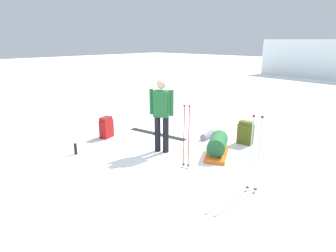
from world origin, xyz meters
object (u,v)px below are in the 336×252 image
Objects in this scene: ski_poles_planted_far at (255,151)px; thermos_bottle at (76,149)px; skier_standing at (161,112)px; sleeping_mat_rolled at (208,135)px; ski_poles_planted_near at (186,134)px; backpack_bright at (245,133)px; gear_sled at (217,146)px; ski_pair_near at (157,134)px; backpack_large_dark at (106,128)px.

thermos_bottle is at bearing -162.83° from ski_poles_planted_far.
skier_standing reaches higher than sleeping_mat_rolled.
backpack_bright is at bearing 83.88° from ski_poles_planted_near.
gear_sled is at bearing 41.22° from thermos_bottle.
ski_poles_planted_far reaches higher than backpack_bright.
gear_sled is at bearing 82.83° from ski_poles_planted_near.
ski_poles_planted_far is (2.41, -0.29, -0.20)m from skier_standing.
ski_pair_near is 3.20× the size of backpack_large_dark.
backpack_bright is at bearing 52.03° from thermos_bottle.
backpack_large_dark is at bearing -138.87° from sleeping_mat_rolled.
backpack_large_dark is 0.43× the size of ski_poles_planted_near.
backpack_large_dark is 2.71m from sleeping_mat_rolled.
ski_poles_planted_near is 0.96× the size of ski_poles_planted_far.
backpack_large_dark reaches higher than sleeping_mat_rolled.
skier_standing is 3.00× the size of backpack_large_dark.
ski_poles_planted_near is (1.93, -1.13, 0.72)m from ski_pair_near.
ski_pair_near is 2.07m from gear_sled.
skier_standing is at bearing 47.38° from thermos_bottle.
ski_pair_near is 3.30× the size of sleeping_mat_rolled.
gear_sled reaches higher than ski_pair_near.
sleeping_mat_rolled is (-0.94, -0.27, -0.20)m from backpack_bright.
ski_poles_planted_near is 5.07× the size of thermos_bottle.
backpack_bright is (1.19, 1.79, -0.67)m from skier_standing.
ski_pair_near is at bearing -155.91° from backpack_bright.
ski_poles_planted_near is (-0.22, -2.09, 0.44)m from backpack_bright.
gear_sled is at bearing 31.74° from skier_standing.
thermos_bottle is at bearing -118.22° from sleeping_mat_rolled.
backpack_bright reaches higher than backpack_large_dark.
ski_poles_planted_far reaches higher than ski_poles_planted_near.
skier_standing is 1.76m from sleeping_mat_rolled.
thermos_bottle is (-1.59, -2.97, 0.04)m from sleeping_mat_rolled.
ski_poles_planted_far is at bearing -36.26° from gear_sled.
skier_standing is 0.94× the size of ski_pair_near.
ski_poles_planted_near is 1.15× the size of gear_sled.
ski_pair_near is 1.33× the size of ski_poles_planted_far.
skier_standing reaches higher than ski_poles_planted_far.
gear_sled is at bearing -45.07° from sleeping_mat_rolled.
backpack_large_dark is at bearing -145.38° from backpack_bright.
ski_poles_planted_far is (3.38, -1.12, 0.74)m from ski_pair_near.
ski_pair_near is at bearing 80.62° from thermos_bottle.
thermos_bottle is (-1.34, -1.45, -0.82)m from skier_standing.
ski_pair_near is 3.63m from ski_poles_planted_far.
ski_poles_planted_near is 2.40× the size of sleeping_mat_rolled.
backpack_bright is at bearing 120.37° from ski_poles_planted_far.
ski_poles_planted_near reaches higher than sleeping_mat_rolled.
ski_poles_planted_near reaches higher than ski_pair_near.
backpack_large_dark is at bearing 110.63° from thermos_bottle.
thermos_bottle is (-2.31, -1.15, -0.60)m from ski_poles_planted_near.
sleeping_mat_rolled is at bearing 29.53° from ski_pair_near.
gear_sled is at bearing 18.13° from backpack_large_dark.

